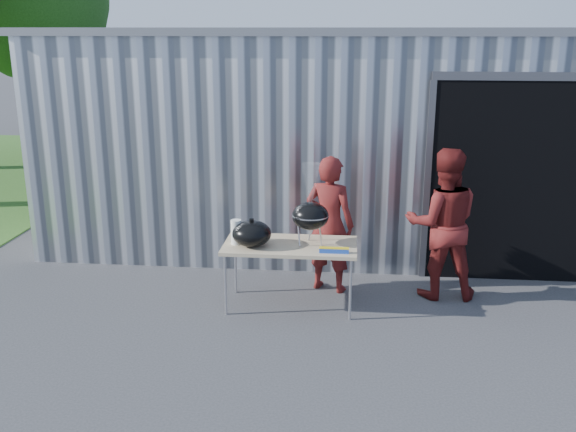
# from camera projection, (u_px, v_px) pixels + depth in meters

# --- Properties ---
(ground) EXTENTS (80.00, 80.00, 0.00)m
(ground) POSITION_uv_depth(u_px,v_px,m) (243.00, 326.00, 6.91)
(ground) COLOR #363639
(building) EXTENTS (8.20, 6.20, 3.10)m
(building) POSITION_uv_depth(u_px,v_px,m) (340.00, 124.00, 10.77)
(building) COLOR silver
(building) RESTS_ON ground
(folding_table) EXTENTS (1.50, 0.75, 0.75)m
(folding_table) POSITION_uv_depth(u_px,v_px,m) (290.00, 247.00, 7.24)
(folding_table) COLOR tan
(folding_table) RESTS_ON ground
(kettle_grill) EXTENTS (0.42, 0.42, 0.93)m
(kettle_grill) POSITION_uv_depth(u_px,v_px,m) (310.00, 208.00, 7.11)
(kettle_grill) COLOR black
(kettle_grill) RESTS_ON folding_table
(grill_lid) EXTENTS (0.44, 0.44, 0.32)m
(grill_lid) POSITION_uv_depth(u_px,v_px,m) (252.00, 234.00, 7.14)
(grill_lid) COLOR black
(grill_lid) RESTS_ON folding_table
(paper_towels) EXTENTS (0.12, 0.12, 0.28)m
(paper_towels) POSITION_uv_depth(u_px,v_px,m) (236.00, 232.00, 7.20)
(paper_towels) COLOR white
(paper_towels) RESTS_ON folding_table
(white_tub) EXTENTS (0.20, 0.15, 0.10)m
(white_tub) POSITION_uv_depth(u_px,v_px,m) (245.00, 232.00, 7.48)
(white_tub) COLOR white
(white_tub) RESTS_ON folding_table
(foil_box) EXTENTS (0.32, 0.06, 0.06)m
(foil_box) POSITION_uv_depth(u_px,v_px,m) (334.00, 250.00, 6.94)
(foil_box) COLOR #1A43AF
(foil_box) RESTS_ON folding_table
(person_cook) EXTENTS (0.71, 0.58, 1.67)m
(person_cook) POSITION_uv_depth(u_px,v_px,m) (329.00, 224.00, 7.68)
(person_cook) COLOR maroon
(person_cook) RESTS_ON ground
(person_bystander) EXTENTS (0.90, 0.71, 1.79)m
(person_bystander) POSITION_uv_depth(u_px,v_px,m) (443.00, 224.00, 7.48)
(person_bystander) COLOR maroon
(person_bystander) RESTS_ON ground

